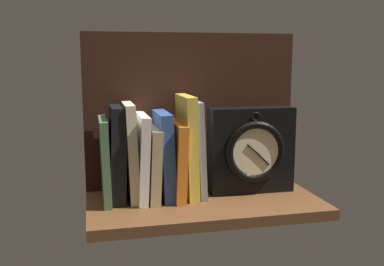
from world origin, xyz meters
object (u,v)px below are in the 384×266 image
at_px(book_green_romantic, 105,160).
at_px(book_orange_pandolfini, 176,160).
at_px(book_black_skeptic, 117,154).
at_px(book_white_catcher, 141,157).
at_px(book_tan_shortstories, 152,163).
at_px(book_blue_modern, 164,155).
at_px(book_yellow_seinlanguage, 187,146).
at_px(framed_clock, 252,150).
at_px(book_cream_twain, 131,152).
at_px(book_gray_chess, 197,148).

relative_size(book_green_romantic, book_orange_pandolfini, 1.08).
xyz_separation_m(book_black_skeptic, book_white_catcher, (0.06, 0.00, -0.01)).
distance_m(book_white_catcher, book_tan_shortstories, 0.03).
distance_m(book_black_skeptic, book_blue_modern, 0.11).
bearing_deg(book_tan_shortstories, book_black_skeptic, 180.00).
relative_size(book_green_romantic, book_black_skeptic, 0.88).
height_order(book_green_romantic, book_yellow_seinlanguage, book_yellow_seinlanguage).
bearing_deg(framed_clock, book_blue_modern, 177.10).
bearing_deg(book_cream_twain, framed_clock, -2.12).
height_order(book_black_skeptic, book_white_catcher, book_black_skeptic).
distance_m(book_yellow_seinlanguage, book_gray_chess, 0.02).
xyz_separation_m(book_gray_chess, framed_clock, (0.14, -0.01, -0.01)).
relative_size(book_black_skeptic, book_cream_twain, 0.97).
xyz_separation_m(book_green_romantic, book_tan_shortstories, (0.11, 0.00, -0.01)).
distance_m(book_blue_modern, book_yellow_seinlanguage, 0.06).
height_order(book_gray_chess, framed_clock, book_gray_chess).
height_order(book_orange_pandolfini, book_gray_chess, book_gray_chess).
height_order(book_orange_pandolfini, book_yellow_seinlanguage, book_yellow_seinlanguage).
bearing_deg(book_yellow_seinlanguage, book_orange_pandolfini, 180.00).
bearing_deg(book_orange_pandolfini, book_green_romantic, 180.00).
bearing_deg(book_white_catcher, book_blue_modern, -0.00).
height_order(book_black_skeptic, book_blue_modern, book_black_skeptic).
distance_m(book_blue_modern, book_gray_chess, 0.08).
distance_m(book_white_catcher, book_blue_modern, 0.06).
distance_m(book_green_romantic, framed_clock, 0.37).
relative_size(book_orange_pandolfini, book_gray_chess, 0.78).
height_order(book_blue_modern, book_gray_chess, book_gray_chess).
xyz_separation_m(book_black_skeptic, book_gray_chess, (0.20, 0.00, 0.00)).
relative_size(book_blue_modern, book_gray_chess, 0.89).
relative_size(book_blue_modern, book_orange_pandolfini, 1.14).
bearing_deg(book_tan_shortstories, book_green_romantic, 180.00).
distance_m(book_green_romantic, book_tan_shortstories, 0.11).
relative_size(book_green_romantic, book_white_catcher, 0.97).
bearing_deg(book_tan_shortstories, book_orange_pandolfini, 0.00).
height_order(book_cream_twain, book_gray_chess, book_gray_chess).
height_order(book_black_skeptic, book_yellow_seinlanguage, book_yellow_seinlanguage).
xyz_separation_m(book_tan_shortstories, framed_clock, (0.25, -0.01, 0.02)).
relative_size(book_black_skeptic, book_tan_shortstories, 1.30).
relative_size(book_black_skeptic, book_orange_pandolfini, 1.23).
relative_size(book_black_skeptic, book_yellow_seinlanguage, 0.91).
distance_m(book_green_romantic, book_gray_chess, 0.23).
bearing_deg(book_gray_chess, book_orange_pandolfini, 180.00).
distance_m(book_black_skeptic, book_orange_pandolfini, 0.15).
height_order(book_cream_twain, book_orange_pandolfini, book_cream_twain).
xyz_separation_m(book_white_catcher, book_blue_modern, (0.06, -0.00, 0.00)).
height_order(book_black_skeptic, framed_clock, book_black_skeptic).
bearing_deg(book_tan_shortstories, framed_clock, -2.55).
xyz_separation_m(book_cream_twain, book_gray_chess, (0.16, 0.00, 0.00)).
height_order(book_black_skeptic, book_gray_chess, book_gray_chess).
height_order(book_green_romantic, book_tan_shortstories, book_green_romantic).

